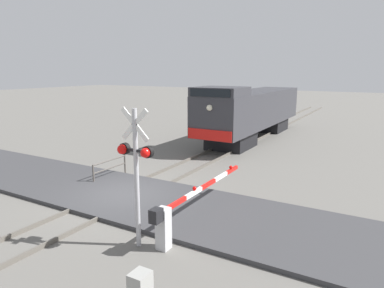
{
  "coord_description": "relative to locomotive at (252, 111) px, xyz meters",
  "views": [
    {
      "loc": [
        9.3,
        -10.49,
        5.2
      ],
      "look_at": [
        0.92,
        3.98,
        1.63
      ],
      "focal_mm": 32.64,
      "sensor_mm": 36.0,
      "label": 1
    }
  ],
  "objects": [
    {
      "name": "rail_track_right",
      "position": [
        0.72,
        -14.68,
        -2.07
      ],
      "size": [
        0.08,
        80.0,
        0.15
      ],
      "primitive_type": "cube",
      "color": "#59544C",
      "rests_on": "ground_plane"
    },
    {
      "name": "locomotive",
      "position": [
        0.0,
        0.0,
        0.0
      ],
      "size": [
        3.04,
        14.72,
        4.16
      ],
      "color": "black",
      "rests_on": "ground_plane"
    },
    {
      "name": "crossing_gate",
      "position": [
        3.83,
        -16.65,
        -1.28
      ],
      "size": [
        0.36,
        5.96,
        1.39
      ],
      "color": "silver",
      "rests_on": "ground_plane"
    },
    {
      "name": "guard_railing",
      "position": [
        -2.31,
        -13.07,
        -1.53
      ],
      "size": [
        0.08,
        2.26,
        0.95
      ],
      "color": "#4C4742",
      "rests_on": "ground_plane"
    },
    {
      "name": "road_surface",
      "position": [
        0.0,
        -14.68,
        -2.07
      ],
      "size": [
        36.0,
        4.59,
        0.15
      ],
      "primitive_type": "cube",
      "color": "#38383A",
      "rests_on": "ground_plane"
    },
    {
      "name": "crossing_signal",
      "position": [
        3.08,
        -17.64,
        0.46
      ],
      "size": [
        1.18,
        0.33,
        4.17
      ],
      "color": "#ADADB2",
      "rests_on": "ground_plane"
    },
    {
      "name": "ground_plane",
      "position": [
        0.0,
        -14.68,
        -2.14
      ],
      "size": [
        160.0,
        160.0,
        0.0
      ],
      "primitive_type": "plane",
      "color": "#605E59"
    },
    {
      "name": "rail_track_left",
      "position": [
        -0.72,
        -14.68,
        -2.07
      ],
      "size": [
        0.08,
        80.0,
        0.15
      ],
      "primitive_type": "cube",
      "color": "#59544C",
      "rests_on": "ground_plane"
    }
  ]
}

